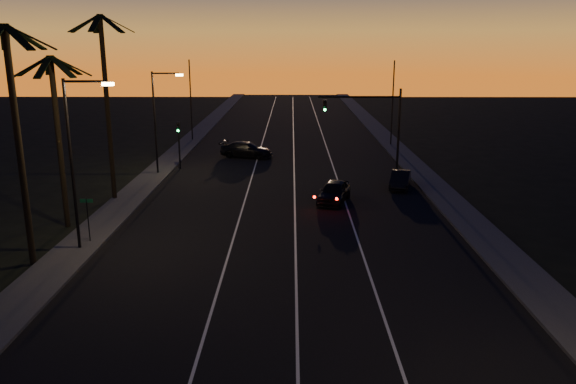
{
  "coord_description": "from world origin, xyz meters",
  "views": [
    {
      "loc": [
        0.28,
        -8.05,
        10.62
      ],
      "look_at": [
        0.08,
        22.75,
        2.5
      ],
      "focal_mm": 35.0,
      "sensor_mm": 36.0,
      "label": 1
    }
  ],
  "objects_px": {
    "lead_car": "(334,192)",
    "cross_car": "(247,150)",
    "signal_mast": "(372,115)",
    "right_car": "(400,179)"
  },
  "relations": [
    {
      "from": "right_car",
      "to": "lead_car",
      "type": "bearing_deg",
      "value": -142.65
    },
    {
      "from": "lead_car",
      "to": "right_car",
      "type": "relative_size",
      "value": 1.24
    },
    {
      "from": "right_car",
      "to": "cross_car",
      "type": "relative_size",
      "value": 0.75
    },
    {
      "from": "signal_mast",
      "to": "cross_car",
      "type": "distance_m",
      "value": 13.08
    },
    {
      "from": "cross_car",
      "to": "signal_mast",
      "type": "bearing_deg",
      "value": -25.63
    },
    {
      "from": "signal_mast",
      "to": "right_car",
      "type": "height_order",
      "value": "signal_mast"
    },
    {
      "from": "signal_mast",
      "to": "cross_car",
      "type": "bearing_deg",
      "value": 154.37
    },
    {
      "from": "lead_car",
      "to": "cross_car",
      "type": "distance_m",
      "value": 17.52
    },
    {
      "from": "lead_car",
      "to": "cross_car",
      "type": "bearing_deg",
      "value": 114.67
    },
    {
      "from": "right_car",
      "to": "cross_car",
      "type": "xyz_separation_m",
      "value": [
        -12.65,
        11.84,
        0.1
      ]
    }
  ]
}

